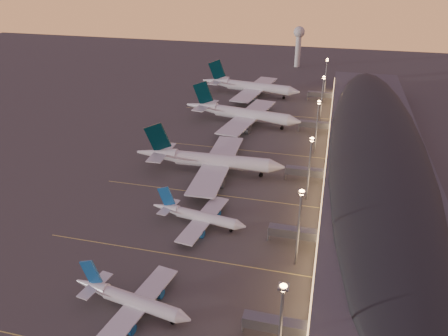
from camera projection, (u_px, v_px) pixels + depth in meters
ground at (184, 246)px, 141.18m from camera, size 700.00×700.00×0.00m
airliner_narrow_south at (131, 300)px, 114.59m from camera, size 35.40×31.96×12.66m
airliner_narrow_north at (198, 216)px, 151.22m from camera, size 35.36×31.86×12.63m
airliner_wide_near at (209, 160)px, 187.00m from camera, size 65.22×59.30×20.90m
airliner_wide_mid at (242, 114)px, 240.83m from camera, size 67.57×62.31×21.67m
airliner_wide_far at (250, 87)px, 289.40m from camera, size 68.13×62.69×21.82m
terminal_building at (375, 152)px, 186.56m from camera, size 56.35×255.00×17.46m
light_masts at (315, 134)px, 181.92m from camera, size 2.20×217.20×25.90m
radar_tower at (299, 40)px, 355.25m from camera, size 9.00×9.00×32.50m
lane_markings at (216, 188)px, 175.94m from camera, size 90.00×180.36×0.00m
baggage_tug_b at (280, 323)px, 111.10m from camera, size 4.29×3.52×1.22m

